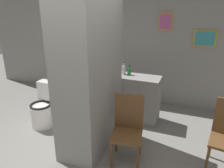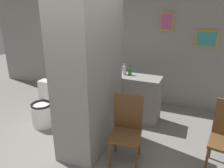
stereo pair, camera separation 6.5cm
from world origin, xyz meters
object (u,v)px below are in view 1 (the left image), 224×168
chair_near_pillar (128,127)px  bottle_tall (124,70)px  toilet (44,108)px  bicycle (99,93)px

chair_near_pillar → bottle_tall: size_ratio=3.85×
toilet → bottle_tall: (1.30, 0.88, 0.66)m
toilet → chair_near_pillar: size_ratio=0.82×
chair_near_pillar → bicycle: chair_near_pillar is taller
toilet → bottle_tall: 1.70m
toilet → chair_near_pillar: 1.83m
toilet → bicycle: bearing=54.9°
toilet → bottle_tall: bearing=33.9°
bicycle → chair_near_pillar: bearing=-51.0°
bicycle → bottle_tall: bottle_tall is taller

